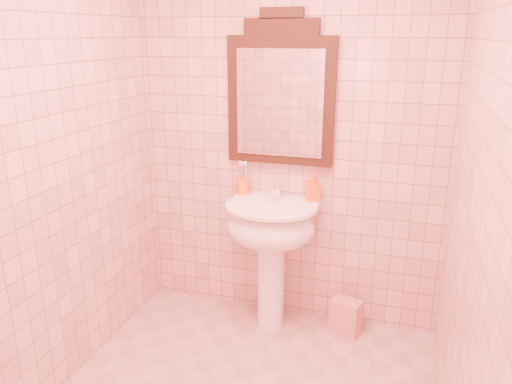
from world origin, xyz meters
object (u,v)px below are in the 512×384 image
(pedestal_sink, at_px, (271,235))
(towel, at_px, (346,316))
(mirror, at_px, (281,94))
(toothbrush_cup, at_px, (243,186))
(soap_dispenser, at_px, (313,187))

(pedestal_sink, distance_m, towel, 0.74)
(mirror, xyz_separation_m, toothbrush_cup, (-0.24, -0.03, -0.60))
(toothbrush_cup, distance_m, soap_dispenser, 0.47)
(soap_dispenser, xyz_separation_m, towel, (0.27, -0.09, -0.84))
(toothbrush_cup, height_order, soap_dispenser, toothbrush_cup)
(mirror, distance_m, toothbrush_cup, 0.65)
(pedestal_sink, height_order, toothbrush_cup, toothbrush_cup)
(soap_dispenser, height_order, towel, soap_dispenser)
(toothbrush_cup, distance_m, towel, 1.09)
(pedestal_sink, relative_size, towel, 3.75)
(mirror, relative_size, towel, 4.11)
(pedestal_sink, relative_size, toothbrush_cup, 4.34)
(mirror, bearing_deg, soap_dispenser, -8.18)
(pedestal_sink, relative_size, soap_dispenser, 4.71)
(towel, bearing_deg, toothbrush_cup, 172.58)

